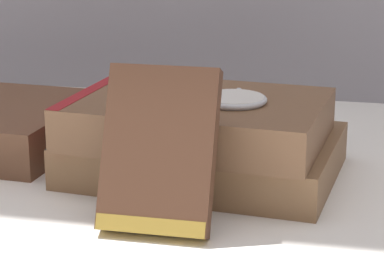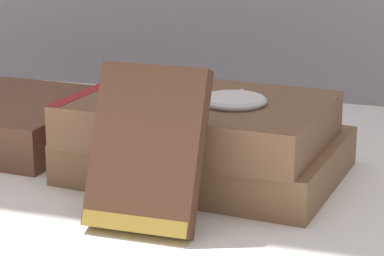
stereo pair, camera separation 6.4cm
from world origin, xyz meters
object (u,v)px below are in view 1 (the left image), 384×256
object	(u,v)px
book_flat_bottom	(199,154)
book_leaning_front	(159,157)
book_flat_top	(192,118)
pocket_watch	(233,99)

from	to	relation	value
book_flat_bottom	book_leaning_front	size ratio (longest dim) A/B	2.03
book_flat_top	pocket_watch	world-z (taller)	pocket_watch
book_flat_top	pocket_watch	distance (m)	0.04
pocket_watch	book_flat_top	bearing A→B (deg)	166.66
book_leaning_front	book_flat_top	bearing A→B (deg)	89.78
book_flat_bottom	book_flat_top	distance (m)	0.04
book_flat_bottom	pocket_watch	distance (m)	0.07
book_leaning_front	pocket_watch	bearing A→B (deg)	69.88
book_flat_bottom	book_flat_top	size ratio (longest dim) A/B	1.08
book_leaning_front	pocket_watch	distance (m)	0.11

